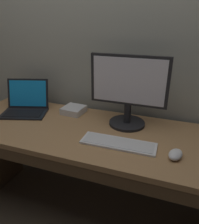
# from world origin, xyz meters

# --- Properties ---
(ground_plane) EXTENTS (14.00, 14.00, 0.00)m
(ground_plane) POSITION_xyz_m (0.00, 0.00, 0.00)
(ground_plane) COLOR brown
(desk) EXTENTS (1.86, 0.69, 0.79)m
(desk) POSITION_xyz_m (0.00, -0.01, 0.58)
(desk) COLOR #A87A4C
(desk) RESTS_ON ground
(laptop_black) EXTENTS (0.40, 0.37, 0.24)m
(laptop_black) POSITION_xyz_m (-0.56, 0.11, 0.85)
(laptop_black) COLOR black
(laptop_black) RESTS_ON desk
(external_monitor) EXTENTS (0.51, 0.25, 0.48)m
(external_monitor) POSITION_xyz_m (0.24, 0.16, 1.04)
(external_monitor) COLOR black
(external_monitor) RESTS_ON desk
(wired_keyboard) EXTENTS (0.45, 0.14, 0.01)m
(wired_keyboard) POSITION_xyz_m (0.25, -0.11, 0.80)
(wired_keyboard) COLOR white
(wired_keyboard) RESTS_ON desk
(computer_mouse) EXTENTS (0.09, 0.12, 0.04)m
(computer_mouse) POSITION_xyz_m (0.58, -0.14, 0.81)
(computer_mouse) COLOR white
(computer_mouse) RESTS_ON desk
(external_drive_box) EXTENTS (0.17, 0.17, 0.05)m
(external_drive_box) POSITION_xyz_m (-0.20, 0.22, 0.82)
(external_drive_box) COLOR silver
(external_drive_box) RESTS_ON desk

